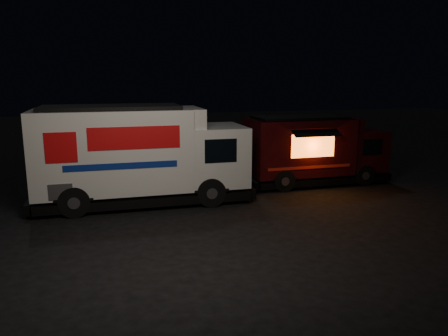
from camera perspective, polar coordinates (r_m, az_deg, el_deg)
ground at (r=13.74m, az=0.13°, el=-6.37°), size 80.00×80.00×0.00m
white_truck at (r=15.19m, az=-10.52°, el=1.75°), size 7.45×2.59×3.37m
red_truck at (r=18.18m, az=11.89°, el=2.36°), size 5.99×2.31×2.76m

